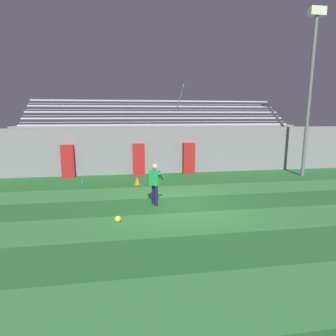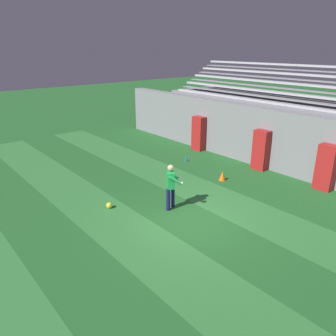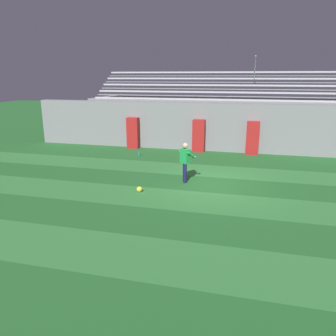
{
  "view_description": "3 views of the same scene",
  "coord_description": "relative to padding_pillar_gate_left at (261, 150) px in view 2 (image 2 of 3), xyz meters",
  "views": [
    {
      "loc": [
        -2.34,
        -10.68,
        3.57
      ],
      "look_at": [
        -0.82,
        -0.87,
        1.68
      ],
      "focal_mm": 30.0,
      "sensor_mm": 36.0,
      "label": 1
    },
    {
      "loc": [
        6.78,
        -6.78,
        5.48
      ],
      "look_at": [
        -1.07,
        -0.12,
        1.65
      ],
      "focal_mm": 35.0,
      "sensor_mm": 36.0,
      "label": 2
    },
    {
      "loc": [
        1.3,
        -12.84,
        4.31
      ],
      "look_at": [
        -1.54,
        -1.42,
        1.0
      ],
      "focal_mm": 35.0,
      "sensor_mm": 36.0,
      "label": 3
    }
  ],
  "objects": [
    {
      "name": "ground_plane",
      "position": [
        1.53,
        -5.95,
        -0.94
      ],
      "size": [
        80.0,
        80.0,
        0.0
      ],
      "primitive_type": "plane",
      "color": "#236028"
    },
    {
      "name": "turf_stripe_mid",
      "position": [
        1.53,
        -7.94,
        -0.94
      ],
      "size": [
        28.0,
        2.01,
        0.01
      ],
      "primitive_type": "cube",
      "color": "#337A38",
      "rests_on": "ground"
    },
    {
      "name": "turf_stripe_far",
      "position": [
        1.53,
        -3.93,
        -0.94
      ],
      "size": [
        28.0,
        2.01,
        0.01
      ],
      "primitive_type": "cube",
      "color": "#337A38",
      "rests_on": "ground"
    },
    {
      "name": "back_wall",
      "position": [
        1.53,
        0.55,
        0.46
      ],
      "size": [
        24.0,
        0.6,
        2.8
      ],
      "primitive_type": "cube",
      "color": "gray",
      "rests_on": "ground"
    },
    {
      "name": "padding_pillar_gate_left",
      "position": [
        0.0,
        0.0,
        0.0
      ],
      "size": [
        0.7,
        0.44,
        1.88
      ],
      "primitive_type": "cube",
      "color": "#B21E1E",
      "rests_on": "ground"
    },
    {
      "name": "padding_pillar_gate_right",
      "position": [
        3.06,
        0.0,
        0.0
      ],
      "size": [
        0.7,
        0.44,
        1.88
      ],
      "primitive_type": "cube",
      "color": "#B21E1E",
      "rests_on": "ground"
    },
    {
      "name": "padding_pillar_far_left",
      "position": [
        -4.06,
        0.0,
        0.0
      ],
      "size": [
        0.7,
        0.44,
        1.88
      ],
      "primitive_type": "cube",
      "color": "#B21E1E",
      "rests_on": "ground"
    },
    {
      "name": "bleacher_stand",
      "position": [
        1.53,
        2.89,
        0.56
      ],
      "size": [
        18.0,
        4.05,
        5.43
      ],
      "color": "gray",
      "rests_on": "ground"
    },
    {
      "name": "goalkeeper",
      "position": [
        0.34,
        -5.83,
        0.01
      ],
      "size": [
        0.74,
        0.71,
        1.67
      ],
      "color": "#19194C",
      "rests_on": "ground"
    },
    {
      "name": "soccer_ball",
      "position": [
        -1.11,
        -7.51,
        -0.83
      ],
      "size": [
        0.22,
        0.22,
        0.22
      ],
      "primitive_type": "sphere",
      "color": "yellow",
      "rests_on": "ground"
    },
    {
      "name": "traffic_cone",
      "position": [
        -0.22,
        -2.39,
        -0.73
      ],
      "size": [
        0.3,
        0.3,
        0.42
      ],
      "primitive_type": "cone",
      "color": "orange",
      "rests_on": "ground"
    },
    {
      "name": "water_bottle",
      "position": [
        -3.04,
        -1.91,
        -0.82
      ],
      "size": [
        0.07,
        0.07,
        0.24
      ],
      "primitive_type": "cylinder",
      "color": "#1E8CD8",
      "rests_on": "ground"
    }
  ]
}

